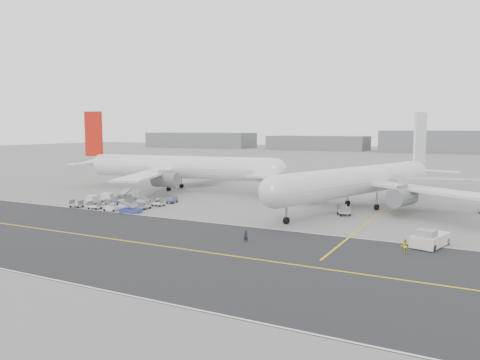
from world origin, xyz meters
The scene contains 11 objects.
ground centered at (0.00, 0.00, 0.00)m, with size 700.00×700.00×0.00m, color gray.
taxiway centered at (5.02, -17.98, 0.01)m, with size 220.00×59.00×0.03m.
horizon_buildings centered at (30.00, 260.00, 0.00)m, with size 520.00×28.00×28.00m, color slate, non-canonical shape.
airliner_a centered at (-20.95, 29.19, 5.60)m, with size 56.25×55.34×19.44m.
airliner_b centered at (25.88, 22.52, 5.33)m, with size 50.64×51.60×18.51m.
pushback_tug centered at (40.32, -2.47, 0.96)m, with size 4.50×8.31×2.35m.
jet_bridge centered at (40.00, 26.34, 4.28)m, with size 16.44×4.75×6.15m.
gse_cluster centered at (-15.99, 5.12, 0.00)m, with size 20.60×19.86×1.83m, color #A1A0A6, non-canonical shape.
stray_dolly centered at (24.89, 13.96, 0.00)m, with size 1.78×2.90×1.78m, color silver, non-canonical shape.
ground_crew_a centered at (18.73, -11.44, 0.84)m, with size 0.61×0.40×1.67m, color black.
ground_crew_b centered at (37.98, -7.44, 0.89)m, with size 0.86×0.67×1.77m, color gold.
Camera 1 is at (45.73, -65.09, 14.82)m, focal length 35.00 mm.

